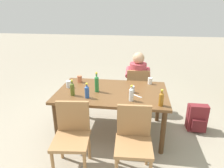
# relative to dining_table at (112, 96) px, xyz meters

# --- Properties ---
(ground_plane) EXTENTS (24.00, 24.00, 0.00)m
(ground_plane) POSITION_rel_dining_table_xyz_m (0.00, 0.00, -0.66)
(ground_plane) COLOR gray
(dining_table) EXTENTS (1.71, 1.05, 0.73)m
(dining_table) POSITION_rel_dining_table_xyz_m (0.00, 0.00, 0.00)
(dining_table) COLOR brown
(dining_table) RESTS_ON ground_plane
(chair_far_right) EXTENTS (0.46, 0.46, 0.87)m
(chair_far_right) POSITION_rel_dining_table_xyz_m (0.39, 0.82, -0.17)
(chair_far_right) COLOR #A37547
(chair_far_right) RESTS_ON ground_plane
(chair_near_left) EXTENTS (0.49, 0.49, 0.87)m
(chair_near_left) POSITION_rel_dining_table_xyz_m (-0.39, -0.82, -0.17)
(chair_near_left) COLOR #A37547
(chair_near_left) RESTS_ON ground_plane
(chair_near_right) EXTENTS (0.46, 0.46, 0.87)m
(chair_near_right) POSITION_rel_dining_table_xyz_m (0.38, -0.82, -0.17)
(chair_near_right) COLOR #A37547
(chair_near_right) RESTS_ON ground_plane
(person_in_white_shirt) EXTENTS (0.47, 0.61, 1.18)m
(person_in_white_shirt) POSITION_rel_dining_table_xyz_m (0.38, 0.93, 0.00)
(person_in_white_shirt) COLOR #B7424C
(person_in_white_shirt) RESTS_ON ground_plane
(bottle_clear) EXTENTS (0.06, 0.06, 0.23)m
(bottle_clear) POSITION_rel_dining_table_xyz_m (0.31, -0.30, 0.18)
(bottle_clear) COLOR white
(bottle_clear) RESTS_ON dining_table
(bottle_amber) EXTENTS (0.06, 0.06, 0.23)m
(bottle_amber) POSITION_rel_dining_table_xyz_m (0.71, -0.40, 0.18)
(bottle_amber) COLOR #996019
(bottle_amber) RESTS_ON dining_table
(bottle_green) EXTENTS (0.06, 0.06, 0.32)m
(bottle_green) POSITION_rel_dining_table_xyz_m (-0.23, -0.05, 0.21)
(bottle_green) COLOR #287A38
(bottle_green) RESTS_ON dining_table
(bottle_blue) EXTENTS (0.06, 0.06, 0.23)m
(bottle_blue) POSITION_rel_dining_table_xyz_m (-0.32, -0.29, 0.18)
(bottle_blue) COLOR #2D56A3
(bottle_blue) RESTS_ON dining_table
(bottle_olive) EXTENTS (0.06, 0.06, 0.24)m
(bottle_olive) POSITION_rel_dining_table_xyz_m (-0.56, -0.23, 0.18)
(bottle_olive) COLOR #566623
(bottle_olive) RESTS_ON dining_table
(cup_white) EXTENTS (0.07, 0.07, 0.11)m
(cup_white) POSITION_rel_dining_table_xyz_m (0.60, 0.40, 0.13)
(cup_white) COLOR white
(cup_white) RESTS_ON dining_table
(cup_steel) EXTENTS (0.07, 0.07, 0.10)m
(cup_steel) POSITION_rel_dining_table_xyz_m (0.32, -0.01, 0.13)
(cup_steel) COLOR #B2B7BC
(cup_steel) RESTS_ON dining_table
(cup_terracotta) EXTENTS (0.08, 0.08, 0.12)m
(cup_terracotta) POSITION_rel_dining_table_xyz_m (-0.62, 0.32, 0.14)
(cup_terracotta) COLOR #BC6B47
(cup_terracotta) RESTS_ON dining_table
(cup_glass) EXTENTS (0.08, 0.08, 0.11)m
(cup_glass) POSITION_rel_dining_table_xyz_m (-0.72, 0.06, 0.14)
(cup_glass) COLOR silver
(cup_glass) RESTS_ON dining_table
(table_knife) EXTENTS (0.20, 0.16, 0.01)m
(table_knife) POSITION_rel_dining_table_xyz_m (0.35, -0.10, 0.08)
(table_knife) COLOR silver
(table_knife) RESTS_ON dining_table
(backpack_by_near_side) EXTENTS (0.29, 0.20, 0.47)m
(backpack_by_near_side) POSITION_rel_dining_table_xyz_m (1.41, 0.21, -0.43)
(backpack_by_near_side) COLOR maroon
(backpack_by_near_side) RESTS_ON ground_plane
(backpack_by_far_side) EXTENTS (0.28, 0.20, 0.43)m
(backpack_by_far_side) POSITION_rel_dining_table_xyz_m (1.40, 0.29, -0.45)
(backpack_by_far_side) COLOR maroon
(backpack_by_far_side) RESTS_ON ground_plane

